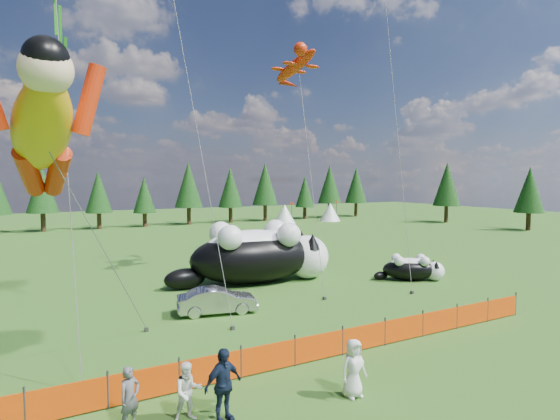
# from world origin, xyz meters

# --- Properties ---
(ground) EXTENTS (160.00, 160.00, 0.00)m
(ground) POSITION_xyz_m (0.00, 0.00, 0.00)
(ground) COLOR #0E3D0B
(ground) RESTS_ON ground
(safety_fence) EXTENTS (22.06, 0.06, 1.10)m
(safety_fence) POSITION_xyz_m (0.00, -3.00, 0.50)
(safety_fence) COLOR #262626
(safety_fence) RESTS_ON ground
(tree_line) EXTENTS (90.00, 4.00, 8.00)m
(tree_line) POSITION_xyz_m (0.00, 45.00, 4.00)
(tree_line) COLOR black
(tree_line) RESTS_ON ground
(festival_tents) EXTENTS (50.00, 3.20, 2.80)m
(festival_tents) POSITION_xyz_m (11.00, 40.00, 1.40)
(festival_tents) COLOR white
(festival_tents) RESTS_ON ground
(cat_large) EXTENTS (10.48, 4.52, 3.79)m
(cat_large) POSITION_xyz_m (3.19, 8.64, 1.80)
(cat_large) COLOR black
(cat_large) RESTS_ON ground
(cat_small) EXTENTS (4.04, 3.12, 1.62)m
(cat_small) POSITION_xyz_m (12.00, 4.61, 0.77)
(cat_small) COLOR black
(cat_small) RESTS_ON ground
(car) EXTENTS (3.97, 2.07, 1.24)m
(car) POSITION_xyz_m (-1.32, 3.87, 0.62)
(car) COLOR #B8B8BD
(car) RESTS_ON ground
(spectator_a) EXTENTS (0.70, 0.62, 1.61)m
(spectator_a) POSITION_xyz_m (-6.61, -4.25, 0.81)
(spectator_a) COLOR #505055
(spectator_a) RESTS_ON ground
(spectator_b) EXTENTS (0.79, 0.48, 1.59)m
(spectator_b) POSITION_xyz_m (-5.19, -4.63, 0.79)
(spectator_b) COLOR silver
(spectator_b) RESTS_ON ground
(spectator_c) EXTENTS (1.28, 0.90, 1.98)m
(spectator_c) POSITION_xyz_m (-4.38, -5.08, 0.99)
(spectator_c) COLOR #121C32
(spectator_c) RESTS_ON ground
(spectator_e) EXTENTS (0.84, 0.55, 1.72)m
(spectator_e) POSITION_xyz_m (-0.52, -5.63, 0.86)
(spectator_e) COLOR silver
(spectator_e) RESTS_ON ground
(superhero_kite) EXTENTS (6.14, 7.52, 11.03)m
(superhero_kite) POSITION_xyz_m (-8.39, -1.86, 7.81)
(superhero_kite) COLOR #D59C0B
(superhero_kite) RESTS_ON ground
(gecko_kite) EXTENTS (5.17, 11.74, 16.85)m
(gecko_kite) POSITION_xyz_m (7.52, 11.84, 14.44)
(gecko_kite) COLOR red
(gecko_kite) RESTS_ON ground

